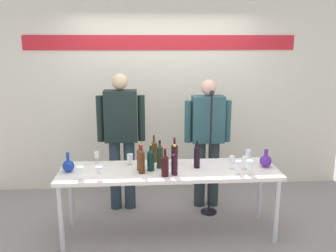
# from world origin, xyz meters

# --- Properties ---
(ground_plane) EXTENTS (10.00, 10.00, 0.00)m
(ground_plane) POSITION_xyz_m (0.00, 0.00, 0.00)
(ground_plane) COLOR gray
(back_wall) EXTENTS (5.32, 0.11, 3.00)m
(back_wall) POSITION_xyz_m (0.00, 1.45, 1.50)
(back_wall) COLOR beige
(back_wall) RESTS_ON ground
(display_table) EXTENTS (2.36, 0.68, 0.76)m
(display_table) POSITION_xyz_m (0.00, 0.00, 0.70)
(display_table) COLOR white
(display_table) RESTS_ON ground
(decanter_blue_left) EXTENTS (0.13, 0.13, 0.21)m
(decanter_blue_left) POSITION_xyz_m (-1.07, 0.00, 0.83)
(decanter_blue_left) COLOR #14339A
(decanter_blue_left) RESTS_ON display_table
(decanter_blue_right) EXTENTS (0.13, 0.13, 0.20)m
(decanter_blue_right) POSITION_xyz_m (1.07, 0.00, 0.84)
(decanter_blue_right) COLOR #552390
(decanter_blue_right) RESTS_ON display_table
(presenter_left) EXTENTS (0.59, 0.22, 1.74)m
(presenter_left) POSITION_xyz_m (-0.54, 0.70, 0.99)
(presenter_left) COLOR #25343D
(presenter_left) RESTS_ON ground
(presenter_right) EXTENTS (0.59, 0.22, 1.66)m
(presenter_right) POSITION_xyz_m (0.54, 0.70, 0.94)
(presenter_right) COLOR #242E30
(presenter_right) RESTS_ON ground
(wine_bottle_0) EXTENTS (0.07, 0.07, 0.31)m
(wine_bottle_0) POSITION_xyz_m (-0.15, 0.27, 0.90)
(wine_bottle_0) COLOR #483013
(wine_bottle_0) RESTS_ON display_table
(wine_bottle_1) EXTENTS (0.07, 0.07, 0.31)m
(wine_bottle_1) POSITION_xyz_m (0.07, 0.15, 0.90)
(wine_bottle_1) COLOR black
(wine_bottle_1) RESTS_ON display_table
(wine_bottle_2) EXTENTS (0.08, 0.08, 0.31)m
(wine_bottle_2) POSITION_xyz_m (-0.06, -0.20, 0.89)
(wine_bottle_2) COLOR black
(wine_bottle_2) RESTS_ON display_table
(wine_bottle_3) EXTENTS (0.07, 0.07, 0.32)m
(wine_bottle_3) POSITION_xyz_m (0.04, -0.17, 0.90)
(wine_bottle_3) COLOR black
(wine_bottle_3) RESTS_ON display_table
(wine_bottle_4) EXTENTS (0.07, 0.07, 0.31)m
(wine_bottle_4) POSITION_xyz_m (0.31, 0.03, 0.90)
(wine_bottle_4) COLOR black
(wine_bottle_4) RESTS_ON display_table
(wine_bottle_5) EXTENTS (0.07, 0.07, 0.31)m
(wine_bottle_5) POSITION_xyz_m (-0.10, 0.06, 0.90)
(wine_bottle_5) COLOR black
(wine_bottle_5) RESTS_ON display_table
(wine_bottle_6) EXTENTS (0.07, 0.07, 0.30)m
(wine_bottle_6) POSITION_xyz_m (-0.31, 0.00, 0.89)
(wine_bottle_6) COLOR #4F2918
(wine_bottle_6) RESTS_ON display_table
(wine_bottle_7) EXTENTS (0.08, 0.08, 0.30)m
(wine_bottle_7) POSITION_xyz_m (-0.20, -0.02, 0.89)
(wine_bottle_7) COLOR black
(wine_bottle_7) RESTS_ON display_table
(wine_bottle_8) EXTENTS (0.07, 0.07, 0.31)m
(wine_bottle_8) POSITION_xyz_m (-0.30, -0.10, 0.90)
(wine_bottle_8) COLOR #49240E
(wine_bottle_8) RESTS_ON display_table
(wine_glass_left_0) EXTENTS (0.07, 0.07, 0.12)m
(wine_glass_left_0) POSITION_xyz_m (-0.42, 0.18, 0.85)
(wine_glass_left_0) COLOR white
(wine_glass_left_0) RESTS_ON display_table
(wine_glass_left_1) EXTENTS (0.06, 0.06, 0.14)m
(wine_glass_left_1) POSITION_xyz_m (-0.80, 0.26, 0.86)
(wine_glass_left_1) COLOR white
(wine_glass_left_1) RESTS_ON display_table
(wine_glass_left_2) EXTENTS (0.07, 0.07, 0.14)m
(wine_glass_left_2) POSITION_xyz_m (-0.72, -0.27, 0.86)
(wine_glass_left_2) COLOR white
(wine_glass_left_2) RESTS_ON display_table
(wine_glass_left_3) EXTENTS (0.06, 0.06, 0.13)m
(wine_glass_left_3) POSITION_xyz_m (-0.91, -0.24, 0.86)
(wine_glass_left_3) COLOR white
(wine_glass_left_3) RESTS_ON display_table
(wine_glass_right_0) EXTENTS (0.06, 0.06, 0.15)m
(wine_glass_right_0) POSITION_xyz_m (0.68, -0.04, 0.86)
(wine_glass_right_0) COLOR white
(wine_glass_right_0) RESTS_ON display_table
(wine_glass_right_1) EXTENTS (0.06, 0.06, 0.14)m
(wine_glass_right_1) POSITION_xyz_m (0.71, -0.20, 0.86)
(wine_glass_right_1) COLOR white
(wine_glass_right_1) RESTS_ON display_table
(wine_glass_right_2) EXTENTS (0.07, 0.07, 0.15)m
(wine_glass_right_2) POSITION_xyz_m (0.82, -0.21, 0.87)
(wine_glass_right_2) COLOR white
(wine_glass_right_2) RESTS_ON display_table
(wine_glass_right_3) EXTENTS (0.06, 0.06, 0.15)m
(wine_glass_right_3) POSITION_xyz_m (0.92, 0.17, 0.87)
(wine_glass_right_3) COLOR white
(wine_glass_right_3) RESTS_ON display_table
(wine_glass_right_4) EXTENTS (0.06, 0.06, 0.15)m
(wine_glass_right_4) POSITION_xyz_m (0.81, -0.06, 0.86)
(wine_glass_right_4) COLOR white
(wine_glass_right_4) RESTS_ON display_table
(microphone_stand) EXTENTS (0.20, 0.20, 1.56)m
(microphone_stand) POSITION_xyz_m (0.54, 0.48, 0.52)
(microphone_stand) COLOR black
(microphone_stand) RESTS_ON ground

